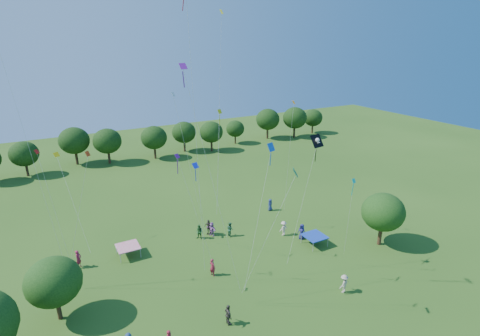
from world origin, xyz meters
The scene contains 33 objects.
near_tree_north centered at (-14.83, 16.71, 3.45)m, with size 4.22×4.22×5.36m.
near_tree_east centered at (16.29, 12.42, 3.83)m, with size 4.46×4.46×5.85m.
treeline centered at (-1.73, 55.43, 4.09)m, with size 88.01×8.77×6.77m.
tent_red_stripe centered at (-7.91, 23.28, 1.04)m, with size 2.20×2.20×1.10m.
tent_blue centered at (10.11, 15.73, 1.04)m, with size 2.20×2.20×1.10m.
crowd_person_0 centered at (10.64, 25.17, 0.78)m, with size 0.77×0.42×1.57m, color navy.
crowd_person_1 centered at (-12.58, 23.49, 0.92)m, with size 0.69×0.44×1.85m, color maroon.
crowd_person_2 centered at (-0.20, 22.87, 0.84)m, with size 0.83×0.45×1.69m, color #285E28.
crowd_person_3 centered at (7.18, 8.26, 0.86)m, with size 1.12×0.50×1.71m, color #B0A28C.
crowd_person_4 centered at (1.12, 23.37, 0.88)m, with size 1.04×0.47×1.77m, color #37322C.
crowd_person_5 centered at (1.28, 22.85, 0.82)m, with size 1.54×0.55×1.65m, color #AB65AD.
crowd_person_6 centered at (9.67, 17.40, 0.89)m, with size 0.88×0.48×1.79m, color navy.
crowd_person_7 centered at (-1.80, 16.05, 0.89)m, with size 0.66×0.43×1.77m, color maroon.
crowd_person_8 centered at (3.07, 21.85, 0.82)m, with size 0.81×0.44×1.64m, color #275B39.
crowd_person_9 centered at (8.42, 19.08, 0.84)m, with size 1.10×0.50×1.69m, color beige.
crowd_person_10 centered at (-3.45, 9.65, 0.89)m, with size 1.04×0.47×1.77m, color #413D34.
crowd_person_11 centered at (-15.10, 21.63, 0.86)m, with size 1.61×0.57×1.72m, color #A25EA1.
pirate_kite centered at (6.99, 12.87, 12.46)m, with size 3.49×0.84×11.84m.
red_high_kite centered at (-3.77, 14.57, 21.53)m, with size 1.40×1.37×25.29m.
small_kite_0 centered at (-11.75, 18.48, 9.73)m, with size 2.94×2.72×11.73m.
small_kite_1 centered at (9.52, 20.01, 10.94)m, with size 1.73×3.21×13.81m.
small_kite_2 centered at (2.83, 23.72, 11.26)m, with size 0.60×2.09×12.81m.
small_kite_3 centered at (-15.36, 22.06, 17.99)m, with size 2.41×2.72×21.12m.
small_kite_4 centered at (1.54, 12.25, 11.31)m, with size 3.46×1.49×11.93m.
small_kite_5 centered at (-4.35, 11.71, 14.70)m, with size 4.13×0.75×18.29m.
small_kite_6 centered at (-2.45, 20.19, 12.13)m, with size 3.59×2.21×15.43m.
small_kite_7 centered at (9.36, 10.47, 7.83)m, with size 1.08×1.22×8.30m.
small_kite_8 centered at (-14.06, 21.04, 9.42)m, with size 1.35×1.41×11.43m.
small_kite_9 centered at (-12.51, 28.63, 8.18)m, with size 1.66×6.69×8.71m.
small_kite_10 centered at (3.57, 24.83, 16.77)m, with size 1.03×0.62×22.47m.
small_kite_11 centered at (0.72, 8.49, 10.67)m, with size 2.93×3.33×11.29m.
small_kite_12 centered at (-1.58, 19.56, 8.67)m, with size 2.12×2.69×8.88m.
small_kite_13 centered at (-4.04, 15.92, 9.62)m, with size 2.88×1.06×11.02m.
Camera 1 is at (-14.04, -11.34, 21.09)m, focal length 28.00 mm.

